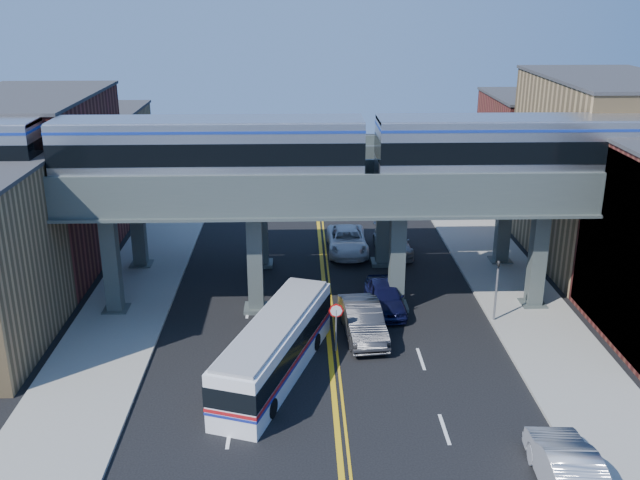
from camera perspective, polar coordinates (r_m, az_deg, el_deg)
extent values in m
plane|color=black|center=(34.17, 1.03, -11.25)|extent=(120.00, 120.00, 0.00)
cube|color=gray|center=(44.14, -14.74, -4.37)|extent=(5.00, 70.00, 0.16)
cube|color=gray|center=(44.92, 15.25, -3.99)|extent=(5.00, 70.00, 0.16)
cube|color=maroon|center=(49.86, -21.70, 4.23)|extent=(8.00, 14.00, 11.00)
cube|color=#9A7C4F|center=(62.22, -17.67, 6.10)|extent=(8.00, 10.00, 8.00)
cube|color=#9A7C4F|center=(50.85, 21.55, 5.11)|extent=(8.00, 14.00, 12.00)
cube|color=maroon|center=(63.01, 16.91, 6.80)|extent=(8.00, 10.00, 9.00)
cube|color=teal|center=(39.12, 22.59, -1.03)|extent=(0.10, 9.50, 9.50)
cube|color=#404A48|center=(41.38, -16.34, -1.78)|extent=(0.85, 0.85, 6.00)
cube|color=#404A48|center=(40.11, -5.21, -1.72)|extent=(0.85, 0.85, 6.00)
cube|color=#404A48|center=(40.41, 6.19, -1.59)|extent=(0.85, 0.85, 6.00)
cube|color=#404A48|center=(42.25, 17.00, -1.41)|extent=(0.85, 0.85, 6.00)
cube|color=#48524F|center=(38.87, 0.53, 3.43)|extent=(52.00, 3.60, 1.40)
cube|color=#404A48|center=(47.79, -14.37, 1.26)|extent=(0.85, 0.85, 6.00)
cube|color=#404A48|center=(46.69, -4.74, 1.40)|extent=(0.85, 0.85, 6.00)
cube|color=#404A48|center=(46.95, 5.06, 1.49)|extent=(0.85, 0.85, 6.00)
cube|color=#404A48|center=(48.54, 14.48, 1.54)|extent=(0.85, 0.85, 6.00)
cube|color=#48524F|center=(45.64, 0.18, 5.87)|extent=(52.00, 3.60, 1.40)
cube|color=black|center=(39.87, -16.15, 4.30)|extent=(2.35, 2.35, 0.27)
cube|color=black|center=(38.62, -0.97, 4.60)|extent=(2.35, 2.35, 0.27)
cube|color=silver|center=(38.48, -8.83, 7.15)|extent=(16.27, 3.10, 3.43)
cube|color=black|center=(38.44, -8.84, 7.36)|extent=(16.29, 3.16, 1.18)
cube|color=black|center=(39.28, 8.82, 4.63)|extent=(2.35, 2.35, 0.27)
cube|color=black|center=(42.43, 22.82, 4.43)|extent=(2.35, 2.35, 0.27)
cube|color=silver|center=(40.14, 16.34, 7.10)|extent=(16.27, 3.10, 3.43)
cube|color=black|center=(40.11, 16.36, 7.31)|extent=(16.29, 3.16, 1.18)
cylinder|color=slate|center=(36.26, 1.29, -7.25)|extent=(0.09, 0.09, 2.30)
cylinder|color=red|center=(35.77, 1.30, -5.67)|extent=(0.76, 0.04, 0.76)
cylinder|color=slate|center=(40.18, 13.88, -4.36)|extent=(0.12, 0.12, 3.20)
imported|color=black|center=(39.41, 14.12, -1.63)|extent=(0.15, 0.18, 0.90)
cube|color=white|center=(34.09, -3.60, -8.72)|extent=(5.59, 10.78, 2.74)
cube|color=black|center=(33.93, -3.61, -8.19)|extent=(5.66, 10.84, 0.93)
cube|color=#B21419|center=(34.22, -3.59, -9.11)|extent=(5.65, 10.83, 0.16)
cylinder|color=black|center=(31.85, -5.75, -12.93)|extent=(2.55, 1.61, 0.88)
cylinder|color=black|center=(36.99, -1.95, -7.91)|extent=(2.55, 1.61, 0.88)
imported|color=#0E1034|center=(40.98, 5.21, -4.51)|extent=(2.18, 5.04, 1.69)
imported|color=#2F2E31|center=(37.89, 3.44, -6.45)|extent=(2.42, 5.63, 1.80)
imported|color=white|center=(49.77, 2.19, -0.06)|extent=(2.70, 5.82, 1.61)
imported|color=#98989C|center=(49.89, 5.83, -0.16)|extent=(2.56, 5.38, 1.51)
imported|color=#B5B6BB|center=(28.69, 19.23, -17.01)|extent=(2.20, 5.62, 1.82)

